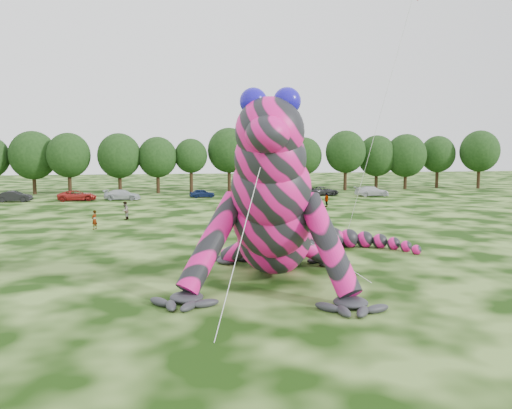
{
  "coord_description": "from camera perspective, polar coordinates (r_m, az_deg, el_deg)",
  "views": [
    {
      "loc": [
        -2.89,
        -23.78,
        6.99
      ],
      "look_at": [
        1.87,
        2.69,
        4.0
      ],
      "focal_mm": 35.0,
      "sensor_mm": 36.0,
      "label": 1
    }
  ],
  "objects": [
    {
      "name": "ground",
      "position": [
        24.95,
        -3.19,
        -9.94
      ],
      "size": [
        240.0,
        240.0,
        0.0
      ],
      "primitive_type": "plane",
      "color": "#16330A",
      "rests_on": "ground"
    },
    {
      "name": "inflatable_gecko",
      "position": [
        28.21,
        2.3,
        2.16
      ],
      "size": [
        21.41,
        23.54,
        9.86
      ],
      "primitive_type": null,
      "rotation": [
        0.0,
        0.0,
        -0.28
      ],
      "color": "#E3127C",
      "rests_on": "ground"
    },
    {
      "name": "flying_kite",
      "position": [
        36.44,
        17.08,
        20.33
      ],
      "size": [
        3.69,
        4.74,
        18.25
      ],
      "color": "red",
      "rests_on": "ground"
    },
    {
      "name": "tree_5",
      "position": [
        84.69,
        -24.1,
        4.38
      ],
      "size": [
        7.16,
        6.44,
        9.8
      ],
      "primitive_type": null,
      "color": "black",
      "rests_on": "ground"
    },
    {
      "name": "tree_6",
      "position": [
        81.82,
        -20.59,
        4.38
      ],
      "size": [
        6.52,
        5.86,
        9.49
      ],
      "primitive_type": null,
      "color": "black",
      "rests_on": "ground"
    },
    {
      "name": "tree_7",
      "position": [
        80.93,
        -15.34,
        4.53
      ],
      "size": [
        6.68,
        6.01,
        9.48
      ],
      "primitive_type": null,
      "color": "black",
      "rests_on": "ground"
    },
    {
      "name": "tree_8",
      "position": [
        80.81,
        -11.17,
        4.45
      ],
      "size": [
        6.14,
        5.53,
        8.94
      ],
      "primitive_type": null,
      "color": "black",
      "rests_on": "ground"
    },
    {
      "name": "tree_9",
      "position": [
        81.26,
        -7.43,
        4.43
      ],
      "size": [
        5.27,
        4.74,
        8.68
      ],
      "primitive_type": null,
      "color": "black",
      "rests_on": "ground"
    },
    {
      "name": "tree_10",
      "position": [
        83.01,
        -3.09,
        5.14
      ],
      "size": [
        7.09,
        6.38,
        10.5
      ],
      "primitive_type": null,
      "color": "black",
      "rests_on": "ground"
    },
    {
      "name": "tree_11",
      "position": [
        83.67,
        1.3,
        5.01
      ],
      "size": [
        7.01,
        6.31,
        10.07
      ],
      "primitive_type": null,
      "color": "black",
      "rests_on": "ground"
    },
    {
      "name": "tree_12",
      "position": [
        84.71,
        5.51,
        4.63
      ],
      "size": [
        5.99,
        5.39,
        8.97
      ],
      "primitive_type": null,
      "color": "black",
      "rests_on": "ground"
    },
    {
      "name": "tree_13",
      "position": [
        86.31,
        10.19,
        4.97
      ],
      "size": [
        6.83,
        6.15,
        10.13
      ],
      "primitive_type": null,
      "color": "black",
      "rests_on": "ground"
    },
    {
      "name": "tree_14",
      "position": [
        90.18,
        13.62,
        4.72
      ],
      "size": [
        6.82,
        6.14,
        9.4
      ],
      "primitive_type": null,
      "color": "black",
      "rests_on": "ground"
    },
    {
      "name": "tree_15",
      "position": [
        91.46,
        16.75,
        4.72
      ],
      "size": [
        7.17,
        6.45,
        9.63
      ],
      "primitive_type": null,
      "color": "black",
      "rests_on": "ground"
    },
    {
      "name": "tree_16",
      "position": [
        96.21,
        20.03,
        4.6
      ],
      "size": [
        6.26,
        5.63,
        9.37
      ],
      "primitive_type": null,
      "color": "black",
      "rests_on": "ground"
    },
    {
      "name": "tree_17",
      "position": [
        97.37,
        24.16,
        4.71
      ],
      "size": [
        6.98,
        6.28,
        10.3
      ],
      "primitive_type": null,
      "color": "black",
      "rests_on": "ground"
    },
    {
      "name": "car_1",
      "position": [
        73.54,
        -25.88,
        0.82
      ],
      "size": [
        4.47,
        1.74,
        1.45
      ],
      "primitive_type": "imported",
      "rotation": [
        0.0,
        0.0,
        1.52
      ],
      "color": "black",
      "rests_on": "ground"
    },
    {
      "name": "car_2",
      "position": [
        71.95,
        -19.75,
        0.97
      ],
      "size": [
        5.38,
        2.98,
        1.43
      ],
      "primitive_type": "imported",
      "rotation": [
        0.0,
        0.0,
        1.69
      ],
      "color": "maroon",
      "rests_on": "ground"
    },
    {
      "name": "car_3",
      "position": [
        71.25,
        -15.03,
        1.08
      ],
      "size": [
        5.24,
        2.95,
        1.43
      ],
      "primitive_type": "imported",
      "rotation": [
        0.0,
        0.0,
        1.37
      ],
      "color": "silver",
      "rests_on": "ground"
    },
    {
      "name": "car_4",
      "position": [
        72.61,
        -6.18,
        1.28
      ],
      "size": [
        3.8,
        1.91,
        1.24
      ],
      "primitive_type": "imported",
      "rotation": [
        0.0,
        0.0,
        1.69
      ],
      "color": "#111E47",
      "rests_on": "ground"
    },
    {
      "name": "car_5",
      "position": [
        73.41,
        0.41,
        1.42
      ],
      "size": [
        4.28,
        1.84,
        1.37
      ],
      "primitive_type": "imported",
      "rotation": [
        0.0,
        0.0,
        1.67
      ],
      "color": "silver",
      "rests_on": "ground"
    },
    {
      "name": "car_6",
      "position": [
        76.12,
        7.68,
        1.53
      ],
      "size": [
        5.06,
        2.81,
        1.34
      ],
      "primitive_type": "imported",
      "rotation": [
        0.0,
        0.0,
        1.7
      ],
      "color": "#262628",
      "rests_on": "ground"
    },
    {
      "name": "car_7",
      "position": [
        76.34,
        13.11,
        1.49
      ],
      "size": [
        5.2,
        2.24,
        1.49
      ],
      "primitive_type": "imported",
      "rotation": [
        0.0,
        0.0,
        1.6
      ],
      "color": "silver",
      "rests_on": "ground"
    },
    {
      "name": "spectator_0",
      "position": [
        45.86,
        -17.99,
        -1.68
      ],
      "size": [
        0.64,
        0.73,
        1.67
      ],
      "primitive_type": "imported",
      "rotation": [
        0.0,
        0.0,
        4.22
      ],
      "color": "gray",
      "rests_on": "ground"
    },
    {
      "name": "spectator_2",
      "position": [
        56.3,
        1.28,
        0.11
      ],
      "size": [
        1.29,
        1.07,
        1.74
      ],
      "primitive_type": "imported",
      "rotation": [
        0.0,
        0.0,
        5.84
      ],
      "color": "gray",
      "rests_on": "ground"
    },
    {
      "name": "spectator_5",
      "position": [
        43.61,
        -0.98,
        -1.65
      ],
      "size": [
        0.71,
        1.75,
        1.84
      ],
      "primitive_type": "imported",
      "rotation": [
        0.0,
        0.0,
        4.81
      ],
      "color": "gray",
      "rests_on": "ground"
    },
    {
      "name": "spectator_1",
      "position": [
        51.1,
        -14.74,
        -0.69
      ],
      "size": [
        0.92,
        1.05,
        1.82
      ],
      "primitive_type": "imported",
      "rotation": [
        0.0,
        0.0,
        4.42
      ],
      "color": "gray",
      "rests_on": "ground"
    },
    {
      "name": "spectator_3",
      "position": [
        61.15,
        8.06,
        0.52
      ],
      "size": [
        1.01,
        0.97,
        1.68
      ],
      "primitive_type": "imported",
      "rotation": [
        0.0,
        0.0,
        3.87
      ],
      "color": "gray",
      "rests_on": "ground"
    }
  ]
}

